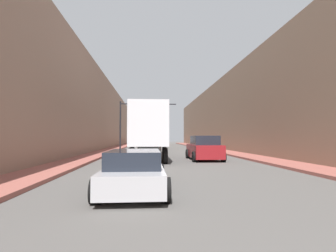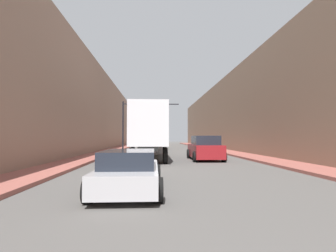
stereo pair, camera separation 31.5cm
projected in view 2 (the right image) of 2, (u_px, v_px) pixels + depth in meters
The scene contains 8 objects.
sidewalk_right at pixel (223, 151), 29.59m from camera, with size 2.18×80.00×0.15m.
sidewalk_left at pixel (108, 151), 28.92m from camera, with size 2.18×80.00×0.15m.
building_right at pixel (258, 111), 30.00m from camera, with size 6.00×80.00×9.33m.
building_left at pixel (71, 108), 28.92m from camera, with size 6.00×80.00×9.84m.
semi_truck at pixel (150, 130), 21.24m from camera, with size 2.41×12.43×3.84m.
sedan_car at pixel (130, 171), 8.06m from camera, with size 1.97×4.40×1.25m.
suv_car at pixel (205, 149), 18.87m from camera, with size 2.19×4.40×1.75m.
traffic_signal_gantry at pixel (139, 115), 32.11m from camera, with size 6.94×0.35×6.03m.
Camera 2 is at (-1.35, 0.68, 1.64)m, focal length 28.00 mm.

